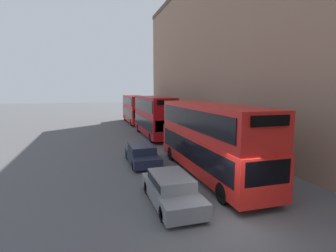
# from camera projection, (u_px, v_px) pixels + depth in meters

# --- Properties ---
(ground_plane) EXTENTS (200.00, 200.00, 0.00)m
(ground_plane) POSITION_uv_depth(u_px,v_px,m) (233.00, 223.00, 10.29)
(ground_plane) COLOR #515154
(bus_leading) EXTENTS (2.59, 11.08, 4.34)m
(bus_leading) POSITION_uv_depth(u_px,v_px,m) (209.00, 136.00, 15.76)
(bus_leading) COLOR red
(bus_leading) RESTS_ON ground
(bus_second_in_queue) EXTENTS (2.59, 10.01, 4.41)m
(bus_second_in_queue) POSITION_uv_depth(u_px,v_px,m) (154.00, 115.00, 29.06)
(bus_second_in_queue) COLOR #A80F14
(bus_second_in_queue) RESTS_ON ground
(bus_third_in_queue) EXTENTS (2.59, 10.37, 4.24)m
(bus_third_in_queue) POSITION_uv_depth(u_px,v_px,m) (135.00, 108.00, 40.83)
(bus_third_in_queue) COLOR red
(bus_third_in_queue) RESTS_ON ground
(car_dark_sedan) EXTENTS (1.83, 4.60, 1.35)m
(car_dark_sedan) POSITION_uv_depth(u_px,v_px,m) (171.00, 188.00, 11.93)
(car_dark_sedan) COLOR slate
(car_dark_sedan) RESTS_ON ground
(car_hatchback) EXTENTS (1.85, 4.50, 1.32)m
(car_hatchback) POSITION_uv_depth(u_px,v_px,m) (142.00, 153.00, 18.54)
(car_hatchback) COLOR #1E2338
(car_hatchback) RESTS_ON ground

